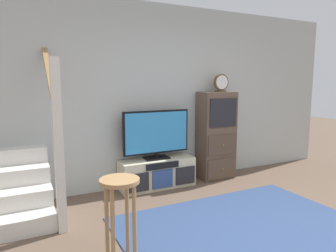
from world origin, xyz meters
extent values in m
cube|color=#B2B7B2|center=(0.00, 2.46, 1.35)|extent=(6.40, 0.12, 2.70)
cube|color=navy|center=(0.00, 0.60, 0.01)|extent=(2.60, 1.80, 0.01)
cube|color=beige|center=(-0.30, 2.20, 0.22)|extent=(1.12, 0.36, 0.43)
cube|color=#232328|center=(-0.67, 2.01, 0.18)|extent=(0.31, 0.02, 0.26)
cube|color=#2D4784|center=(-0.30, 2.01, 0.18)|extent=(0.31, 0.02, 0.26)
cube|color=#232328|center=(0.07, 2.01, 0.18)|extent=(0.31, 0.02, 0.26)
cube|color=black|center=(-0.30, 2.01, 0.38)|extent=(0.50, 0.02, 0.09)
cube|color=black|center=(-0.30, 2.22, 0.44)|extent=(0.36, 0.22, 0.02)
cylinder|color=black|center=(-0.30, 2.22, 0.49)|extent=(0.05, 0.05, 0.06)
cube|color=black|center=(-0.30, 2.22, 0.83)|extent=(1.02, 0.05, 0.63)
cube|color=#338CCC|center=(-0.30, 2.19, 0.83)|extent=(0.97, 0.01, 0.58)
cube|color=brown|center=(0.76, 2.21, 0.70)|extent=(0.58, 0.34, 1.40)
cube|color=#4E3C2F|center=(0.76, 2.03, 0.19)|extent=(0.53, 0.02, 0.32)
sphere|color=olive|center=(0.76, 2.01, 0.19)|extent=(0.03, 0.03, 0.03)
cube|color=#4E3C2F|center=(0.76, 2.03, 0.58)|extent=(0.53, 0.02, 0.32)
sphere|color=olive|center=(0.76, 2.01, 0.58)|extent=(0.03, 0.03, 0.03)
cube|color=#232328|center=(0.76, 2.03, 1.09)|extent=(0.49, 0.02, 0.44)
cube|color=#4C3823|center=(0.81, 2.19, 1.41)|extent=(0.15, 0.08, 0.02)
cylinder|color=brown|center=(0.81, 2.19, 1.55)|extent=(0.26, 0.04, 0.26)
cylinder|color=silver|center=(0.81, 2.16, 1.55)|extent=(0.22, 0.01, 0.22)
cube|color=silver|center=(-2.25, 1.53, 0.10)|extent=(0.90, 0.26, 0.19)
cube|color=silver|center=(-2.25, 1.79, 0.19)|extent=(0.90, 0.26, 0.38)
cube|color=silver|center=(-2.25, 2.05, 0.29)|extent=(0.90, 0.26, 0.57)
cube|color=silver|center=(-2.25, 2.31, 0.38)|extent=(0.90, 0.26, 0.76)
cube|color=silver|center=(-2.25, 2.57, 0.47)|extent=(0.90, 0.26, 0.95)
cube|color=silver|center=(-1.75, 1.40, 0.90)|extent=(0.09, 0.09, 1.80)
cube|color=#9E7547|center=(-1.75, 2.05, 1.70)|extent=(0.06, 1.33, 0.99)
cylinder|color=#A37A4C|center=(-1.46, 0.51, 0.36)|extent=(0.04, 0.04, 0.71)
cylinder|color=#A37A4C|center=(-1.27, 0.51, 0.36)|extent=(0.04, 0.04, 0.71)
cylinder|color=#A37A4C|center=(-1.46, 0.70, 0.36)|extent=(0.04, 0.04, 0.71)
cylinder|color=#A37A4C|center=(-1.27, 0.70, 0.36)|extent=(0.04, 0.04, 0.71)
cylinder|color=#A37A4C|center=(-1.37, 0.61, 0.73)|extent=(0.34, 0.34, 0.03)
camera|label=1|loc=(-2.09, -1.77, 1.55)|focal=32.40mm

